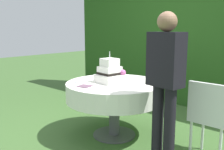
{
  "coord_description": "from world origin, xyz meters",
  "views": [
    {
      "loc": [
        2.21,
        -2.49,
        1.45
      ],
      "look_at": [
        -0.02,
        -0.02,
        0.83
      ],
      "focal_mm": 41.69,
      "sensor_mm": 36.0,
      "label": 1
    }
  ],
  "objects_px": {
    "wedding_cake": "(110,73)",
    "garden_chair": "(210,114)",
    "standing_person": "(165,79)",
    "cake_table": "(114,92)",
    "serving_plate_near": "(80,82)",
    "napkin_stack": "(85,86)",
    "serving_plate_far": "(134,86)"
  },
  "relations": [
    {
      "from": "cake_table",
      "to": "standing_person",
      "type": "height_order",
      "value": "standing_person"
    },
    {
      "from": "garden_chair",
      "to": "standing_person",
      "type": "relative_size",
      "value": 0.56
    },
    {
      "from": "cake_table",
      "to": "serving_plate_far",
      "type": "distance_m",
      "value": 0.35
    },
    {
      "from": "serving_plate_near",
      "to": "napkin_stack",
      "type": "bearing_deg",
      "value": -26.92
    },
    {
      "from": "standing_person",
      "to": "cake_table",
      "type": "bearing_deg",
      "value": 167.21
    },
    {
      "from": "serving_plate_near",
      "to": "garden_chair",
      "type": "bearing_deg",
      "value": 16.07
    },
    {
      "from": "serving_plate_far",
      "to": "napkin_stack",
      "type": "bearing_deg",
      "value": -136.11
    },
    {
      "from": "garden_chair",
      "to": "serving_plate_far",
      "type": "bearing_deg",
      "value": -170.78
    },
    {
      "from": "serving_plate_near",
      "to": "serving_plate_far",
      "type": "height_order",
      "value": "same"
    },
    {
      "from": "cake_table",
      "to": "wedding_cake",
      "type": "xyz_separation_m",
      "value": [
        -0.05,
        -0.03,
        0.25
      ]
    },
    {
      "from": "serving_plate_near",
      "to": "napkin_stack",
      "type": "height_order",
      "value": "serving_plate_near"
    },
    {
      "from": "serving_plate_near",
      "to": "garden_chair",
      "type": "distance_m",
      "value": 1.64
    },
    {
      "from": "wedding_cake",
      "to": "garden_chair",
      "type": "relative_size",
      "value": 0.46
    },
    {
      "from": "serving_plate_near",
      "to": "standing_person",
      "type": "bearing_deg",
      "value": 4.71
    },
    {
      "from": "cake_table",
      "to": "serving_plate_near",
      "type": "xyz_separation_m",
      "value": [
        -0.35,
        -0.3,
        0.13
      ]
    },
    {
      "from": "serving_plate_far",
      "to": "standing_person",
      "type": "bearing_deg",
      "value": -20.59
    },
    {
      "from": "wedding_cake",
      "to": "napkin_stack",
      "type": "relative_size",
      "value": 2.75
    },
    {
      "from": "cake_table",
      "to": "garden_chair",
      "type": "distance_m",
      "value": 1.23
    },
    {
      "from": "cake_table",
      "to": "serving_plate_near",
      "type": "relative_size",
      "value": 9.85
    },
    {
      "from": "serving_plate_far",
      "to": "cake_table",
      "type": "bearing_deg",
      "value": -178.55
    },
    {
      "from": "standing_person",
      "to": "wedding_cake",
      "type": "bearing_deg",
      "value": 169.88
    },
    {
      "from": "cake_table",
      "to": "napkin_stack",
      "type": "bearing_deg",
      "value": -105.76
    },
    {
      "from": "garden_chair",
      "to": "standing_person",
      "type": "height_order",
      "value": "standing_person"
    },
    {
      "from": "cake_table",
      "to": "serving_plate_near",
      "type": "distance_m",
      "value": 0.48
    },
    {
      "from": "cake_table",
      "to": "garden_chair",
      "type": "bearing_deg",
      "value": 7.18
    },
    {
      "from": "cake_table",
      "to": "standing_person",
      "type": "bearing_deg",
      "value": -12.79
    },
    {
      "from": "standing_person",
      "to": "garden_chair",
      "type": "bearing_deg",
      "value": 45.2
    },
    {
      "from": "cake_table",
      "to": "serving_plate_near",
      "type": "height_order",
      "value": "serving_plate_near"
    },
    {
      "from": "serving_plate_far",
      "to": "garden_chair",
      "type": "distance_m",
      "value": 0.93
    },
    {
      "from": "wedding_cake",
      "to": "cake_table",
      "type": "bearing_deg",
      "value": 37.16
    },
    {
      "from": "standing_person",
      "to": "serving_plate_near",
      "type": "bearing_deg",
      "value": -175.29
    },
    {
      "from": "wedding_cake",
      "to": "napkin_stack",
      "type": "distance_m",
      "value": 0.41
    }
  ]
}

